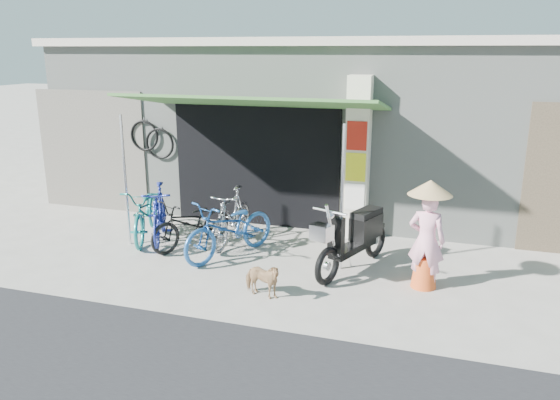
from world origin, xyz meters
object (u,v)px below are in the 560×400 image
(bike_teal, at_px, (147,212))
(street_dog, at_px, (262,280))
(bike_navy, at_px, (230,228))
(moped, at_px, (355,238))
(bike_black, at_px, (192,223))
(nun, at_px, (427,235))
(bike_silver, at_px, (232,217))
(bike_blue, at_px, (159,214))

(bike_teal, distance_m, street_dog, 3.40)
(bike_navy, bearing_deg, moped, 28.15)
(bike_black, height_order, street_dog, bike_black)
(bike_navy, height_order, nun, nun)
(bike_teal, bearing_deg, bike_navy, -32.65)
(nun, bearing_deg, street_dog, 32.82)
(bike_teal, xyz_separation_m, street_dog, (2.90, -1.77, -0.24))
(bike_black, distance_m, bike_navy, 0.88)
(bike_black, bearing_deg, bike_teal, -163.47)
(street_dog, height_order, moped, moped)
(bike_navy, bearing_deg, bike_teal, -166.90)
(bike_silver, xyz_separation_m, street_dog, (1.25, -1.95, -0.24))
(bike_black, relative_size, street_dog, 2.68)
(bike_silver, height_order, bike_navy, bike_silver)
(bike_teal, xyz_separation_m, bike_blue, (0.34, -0.13, 0.03))
(bike_teal, height_order, bike_navy, bike_navy)
(bike_blue, distance_m, moped, 3.64)
(bike_black, relative_size, bike_navy, 0.88)
(bike_teal, distance_m, moped, 3.99)
(bike_blue, distance_m, bike_navy, 1.55)
(moped, height_order, nun, nun)
(moped, bearing_deg, bike_black, -161.86)
(bike_navy, bearing_deg, nun, 20.68)
(bike_blue, xyz_separation_m, bike_black, (0.68, -0.05, -0.08))
(bike_blue, height_order, bike_silver, bike_blue)
(bike_black, height_order, nun, nun)
(bike_navy, height_order, moped, moped)
(bike_blue, xyz_separation_m, nun, (4.75, -0.59, 0.29))
(street_dog, relative_size, moped, 0.32)
(moped, bearing_deg, bike_silver, -171.30)
(bike_silver, relative_size, moped, 0.86)
(street_dog, relative_size, nun, 0.39)
(bike_black, bearing_deg, bike_silver, 56.52)
(street_dog, xyz_separation_m, nun, (2.19, 1.05, 0.56))
(bike_navy, bearing_deg, bike_blue, -164.96)
(bike_silver, bearing_deg, bike_black, -148.97)
(nun, bearing_deg, bike_silver, -7.37)
(bike_black, xyz_separation_m, moped, (2.96, -0.16, 0.08))
(bike_navy, distance_m, street_dog, 1.72)
(bike_blue, relative_size, moped, 0.89)
(moped, bearing_deg, bike_teal, -163.67)
(nun, bearing_deg, bike_blue, 0.16)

